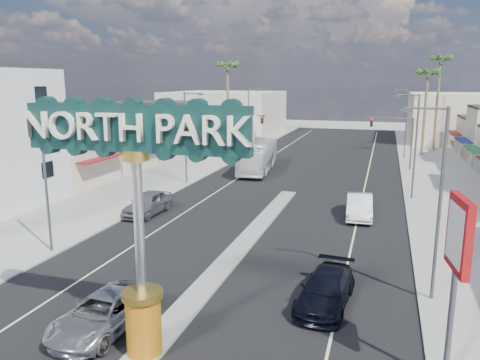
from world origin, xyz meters
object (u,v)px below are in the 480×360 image
Objects in this scene: palm_right_mid at (428,77)px; suv_left at (104,313)px; traffic_signal_left at (241,128)px; streetlight_r_mid at (414,141)px; streetlight_r_near at (437,195)px; suv_right at (326,290)px; traffic_signal_right at (395,133)px; car_parked_left at (148,203)px; streetlight_l_near at (47,169)px; bank_pylon_sign at (458,245)px; streetlight_r_far at (405,120)px; gateway_sign at (138,203)px; city_bus at (258,156)px; palm_left_far at (228,70)px; streetlight_l_far at (249,117)px; palm_right_far at (440,64)px; streetlight_l_mid at (187,133)px; car_parked_right at (359,206)px.

palm_right_mid reaches higher than suv_left.
streetlight_r_mid is at bearing -35.50° from traffic_signal_left.
streetlight_r_near reaches higher than suv_right.
car_parked_left is (-18.18, -24.94, -3.39)m from traffic_signal_right.
streetlight_l_near is 0.74× the size of palm_right_mid.
bank_pylon_sign is (19.68, -40.46, 0.69)m from traffic_signal_left.
palm_right_mid is (2.57, 4.00, 5.54)m from streetlight_r_far.
palm_right_mid reaches higher than bank_pylon_sign.
gateway_sign reaches higher than bank_pylon_sign.
streetlight_r_near is 20.00m from streetlight_r_mid.
city_bus is (-14.74, -5.25, -2.59)m from traffic_signal_right.
traffic_signal_right is at bearing -15.15° from palm_left_far.
streetlight_l_near and streetlight_l_far have the same top height.
palm_right_far is at bearing 42.57° from city_bus.
palm_right_far is 2.70× the size of car_parked_left.
streetlight_l_mid is 1.68× the size of suv_left.
car_parked_right is at bearing -54.09° from palm_left_far.
palm_left_far is 47.22m from suv_right.
car_parked_right is 19.89m from city_bus.
streetlight_l_near reaches higher than car_parked_left.
palm_right_far reaches higher than streetlight_r_mid.
bank_pylon_sign is at bearing -89.87° from streetlight_r_mid.
streetlight_l_near reaches higher than car_parked_right.
bank_pylon_sign is at bearing -89.93° from streetlight_r_far.
streetlight_r_near is at bearing -90.00° from streetlight_r_far.
streetlight_l_far is 30.32m from streetlight_r_mid.
streetlight_r_mid reaches higher than suv_right.
palm_right_far reaches higher than streetlight_r_far.
palm_right_mid is at bearing 47.97° from streetlight_l_mid.
streetlight_r_mid is at bearing -34.62° from city_bus.
suv_left is at bearing -73.57° from streetlight_l_mid.
car_parked_left is 0.43× the size of city_bus.
palm_left_far reaches higher than streetlight_l_mid.
suv_right is at bearing -6.66° from streetlight_l_near.
traffic_signal_left is 26.47m from car_parked_right.
car_parked_left is at bearing 148.55° from suv_right.
streetlight_r_near is at bearing -59.64° from palm_left_far.
palm_right_mid is at bearing 76.47° from gateway_sign.
traffic_signal_right is at bearing 35.50° from streetlight_l_mid.
palm_right_mid is 52.83m from bank_pylon_sign.
suv_right reaches higher than suv_left.
streetlight_r_far reaches higher than car_parked_left.
traffic_signal_right is 40.49m from bank_pylon_sign.
streetlight_r_far is (20.87, 42.00, 0.00)m from streetlight_l_near.
streetlight_r_near reaches higher than bank_pylon_sign.
streetlight_r_far is at bearing 81.14° from traffic_signal_right.
palm_left_far is 2.05× the size of bank_pylon_sign.
streetlight_l_far is at bearing 101.78° from gateway_sign.
bank_pylon_sign is at bearing -94.41° from palm_right_far.
streetlight_l_near is at bearing -92.10° from traffic_signal_left.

